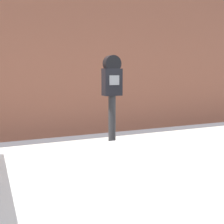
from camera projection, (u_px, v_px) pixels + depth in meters
The scene contains 2 objects.
sidewalk at pixel (102, 164), 4.73m from camera, with size 24.00×2.80×0.14m.
parking_meter at pixel (112, 106), 3.32m from camera, with size 0.20×0.12×1.51m.
Camera 1 is at (-1.74, -2.03, 1.51)m, focal length 50.00 mm.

